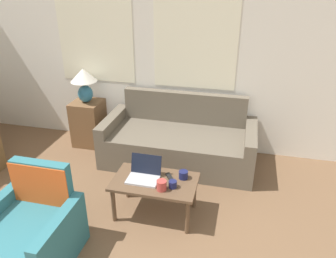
# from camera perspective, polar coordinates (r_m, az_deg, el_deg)

# --- Properties ---
(wall_back) EXTENTS (6.58, 0.06, 2.60)m
(wall_back) POSITION_cam_1_polar(r_m,az_deg,el_deg) (4.59, -3.12, 12.72)
(wall_back) COLOR white
(wall_back) RESTS_ON ground_plane
(couch) EXTENTS (1.98, 0.90, 0.86)m
(couch) POSITION_cam_1_polar(r_m,az_deg,el_deg) (4.41, 1.98, -2.30)
(couch) COLOR #665B4C
(couch) RESTS_ON ground_plane
(armchair) EXTENTS (0.76, 0.74, 0.83)m
(armchair) POSITION_cam_1_polar(r_m,az_deg,el_deg) (3.27, -22.62, -16.34)
(armchair) COLOR #2D6B75
(armchair) RESTS_ON ground_plane
(side_table) EXTENTS (0.41, 0.41, 0.66)m
(side_table) POSITION_cam_1_polar(r_m,az_deg,el_deg) (4.95, -13.62, 1.04)
(side_table) COLOR brown
(side_table) RESTS_ON ground_plane
(table_lamp) EXTENTS (0.36, 0.36, 0.48)m
(table_lamp) POSITION_cam_1_polar(r_m,az_deg,el_deg) (4.72, -14.43, 8.11)
(table_lamp) COLOR teal
(table_lamp) RESTS_ON side_table
(coffee_table) EXTENTS (0.86, 0.51, 0.42)m
(coffee_table) POSITION_cam_1_polar(r_m,az_deg,el_deg) (3.40, -2.31, -9.70)
(coffee_table) COLOR brown
(coffee_table) RESTS_ON ground_plane
(laptop) EXTENTS (0.32, 0.27, 0.22)m
(laptop) POSITION_cam_1_polar(r_m,az_deg,el_deg) (3.39, -4.19, -7.79)
(laptop) COLOR #B7B7BC
(laptop) RESTS_ON coffee_table
(cup_navy) EXTENTS (0.09, 0.09, 0.08)m
(cup_navy) POSITION_cam_1_polar(r_m,az_deg,el_deg) (3.38, 2.69, -7.97)
(cup_navy) COLOR #191E4C
(cup_navy) RESTS_ON coffee_table
(cup_yellow) EXTENTS (0.10, 0.10, 0.10)m
(cup_yellow) POSITION_cam_1_polar(r_m,az_deg,el_deg) (3.21, -1.12, -9.78)
(cup_yellow) COLOR #B23D38
(cup_yellow) RESTS_ON coffee_table
(cup_white) EXTENTS (0.08, 0.08, 0.07)m
(cup_white) POSITION_cam_1_polar(r_m,az_deg,el_deg) (3.25, 0.82, -9.59)
(cup_white) COLOR #191E4C
(cup_white) RESTS_ON coffee_table
(tv_remote) EXTENTS (0.12, 0.15, 0.02)m
(tv_remote) POSITION_cam_1_polar(r_m,az_deg,el_deg) (3.40, 0.31, -8.39)
(tv_remote) COLOR black
(tv_remote) RESTS_ON coffee_table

